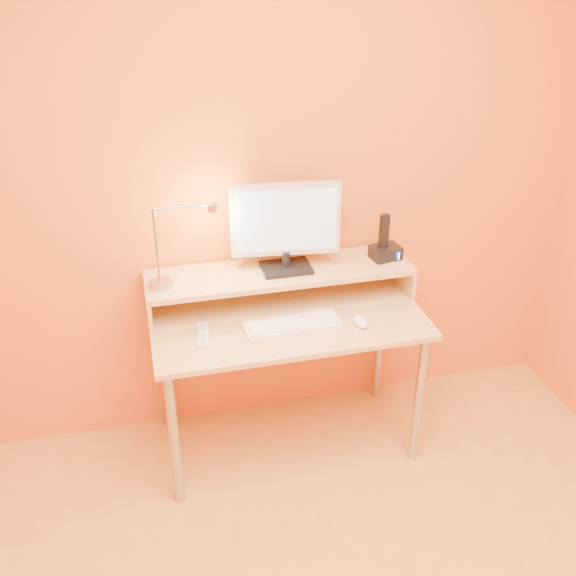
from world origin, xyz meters
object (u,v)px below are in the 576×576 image
object	(u,v)px
keyboard	(292,325)
mouse	(361,321)
monitor_panel	(285,219)
remote_control	(202,335)
lamp_base	(161,284)
phone_dock	(385,252)

from	to	relation	value
keyboard	mouse	size ratio (longest dim) A/B	3.89
keyboard	monitor_panel	bearing A→B (deg)	79.62
keyboard	mouse	xyz separation A→B (m)	(0.29, -0.05, 0.01)
monitor_panel	remote_control	world-z (taller)	monitor_panel
keyboard	remote_control	distance (m)	0.39
lamp_base	phone_dock	world-z (taller)	phone_dock
lamp_base	remote_control	size ratio (longest dim) A/B	0.58
lamp_base	phone_dock	bearing A→B (deg)	1.67
mouse	remote_control	bearing A→B (deg)	176.37
monitor_panel	mouse	xyz separation A→B (m)	(0.26, -0.29, -0.38)
monitor_panel	keyboard	world-z (taller)	monitor_panel
phone_dock	keyboard	bearing A→B (deg)	-164.54
monitor_panel	lamp_base	size ratio (longest dim) A/B	4.80
lamp_base	phone_dock	size ratio (longest dim) A/B	0.77
monitor_panel	lamp_base	distance (m)	0.60
lamp_base	phone_dock	xyz separation A→B (m)	(1.03, 0.03, 0.02)
lamp_base	phone_dock	distance (m)	1.03
phone_dock	remote_control	bearing A→B (deg)	-175.90
lamp_base	keyboard	bearing A→B (deg)	-21.10
phone_dock	monitor_panel	bearing A→B (deg)	169.25
monitor_panel	phone_dock	world-z (taller)	monitor_panel
lamp_base	keyboard	distance (m)	0.59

